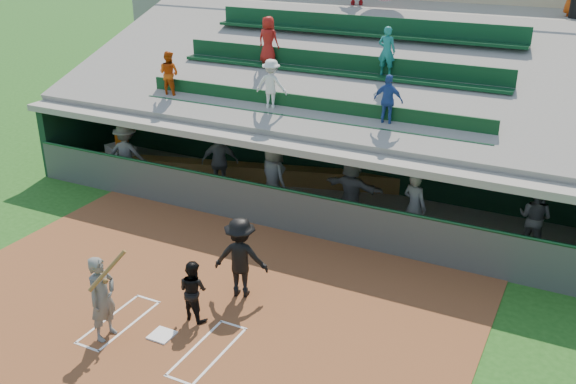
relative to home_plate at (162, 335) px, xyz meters
The scene contains 19 objects.
ground 0.04m from the home_plate, ahead, with size 100.00×100.00×0.00m, color #1E5116.
dirt_slab 0.50m from the home_plate, 90.00° to the left, with size 11.00×9.00×0.02m, color brown.
home_plate is the anchor object (origin of this frame).
batters_box_chalk 0.01m from the home_plate, ahead, with size 2.65×1.85×0.01m.
dugout_floor 6.75m from the home_plate, 90.00° to the left, with size 16.00×3.50×0.04m, color gray.
concourse_slab 13.69m from the home_plate, 90.00° to the left, with size 20.00×3.00×4.60m, color gray.
grandstand 10.75m from the home_plate, 90.04° to the left, with size 20.40×10.40×7.80m.
batter_at_plate 1.32m from the home_plate, 152.92° to the right, with size 0.84×0.73×1.95m.
catcher 1.01m from the home_plate, 74.59° to the left, with size 0.61×0.48×1.26m, color black.
home_umpire 2.20m from the home_plate, 72.83° to the left, with size 1.12×0.64×1.73m, color black.
dugout_bench 8.13m from the home_plate, 88.87° to the left, with size 16.38×0.49×0.49m, color olive.
white_table 9.10m from the home_plate, 134.55° to the left, with size 0.87×0.65×0.76m, color silver.
water_cooler 9.11m from the home_plate, 134.15° to the left, with size 0.40×0.40×0.40m, color #DB5C0C.
dugout_player_a 7.84m from the home_plate, 133.80° to the left, with size 1.20×0.69×1.85m, color #535651.
dugout_player_b 6.97m from the home_plate, 112.87° to the left, with size 1.04×0.43×1.77m, color #595C57.
dugout_player_c 6.12m from the home_plate, 97.46° to the left, with size 0.91×0.59×1.86m, color #5B5D58.
dugout_player_d 6.41m from the home_plate, 77.74° to the left, with size 1.60×0.51×1.73m, color #5B5D57.
dugout_player_e 6.68m from the home_plate, 62.19° to the left, with size 0.65×0.43×1.78m, color #60635D.
dugout_player_f 8.83m from the home_plate, 49.43° to the left, with size 0.79×0.62×1.63m, color #545752.
Camera 1 is at (6.62, -7.88, 7.28)m, focal length 40.00 mm.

